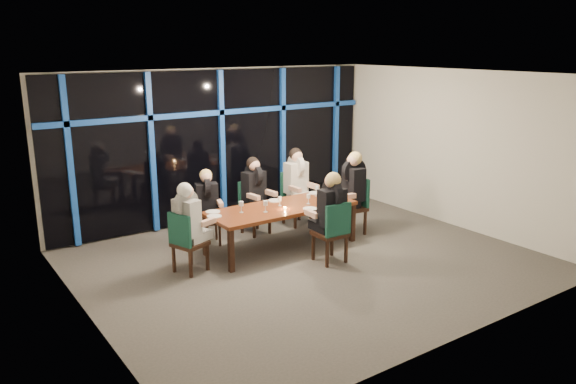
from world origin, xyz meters
name	(u,v)px	position (x,y,z in m)	size (l,w,h in m)	color
room	(310,139)	(0.00, 0.00, 2.02)	(7.04, 7.00, 3.02)	#56524C
window_wall	(221,143)	(0.01, 2.93, 1.55)	(6.86, 0.43, 2.94)	black
dining_table	(281,210)	(0.00, 0.80, 0.68)	(2.60, 1.00, 0.75)	brown
chair_far_left	(207,215)	(-0.93, 1.78, 0.51)	(0.54, 0.54, 0.92)	black
chair_far_mid	(253,204)	(0.03, 1.80, 0.55)	(0.51, 0.51, 0.99)	black
chair_far_right	(294,195)	(1.00, 1.82, 0.58)	(0.49, 0.49, 1.03)	black
chair_end_left	(186,240)	(-1.83, 0.72, 0.55)	(0.58, 0.58, 0.98)	black
chair_end_right	(355,202)	(1.60, 0.70, 0.59)	(0.56, 0.56, 1.06)	black
chair_near_mid	(333,229)	(0.29, -0.26, 0.57)	(0.49, 0.49, 1.03)	black
diner_far_left	(207,196)	(-0.95, 1.70, 0.88)	(0.54, 0.63, 0.90)	black
diner_far_mid	(255,184)	(0.04, 1.72, 0.94)	(0.52, 0.64, 0.96)	black
diner_far_right	(297,175)	(1.00, 1.73, 0.99)	(0.52, 0.64, 1.01)	silver
diner_end_left	(188,214)	(-1.75, 0.74, 0.94)	(0.67, 0.59, 0.95)	black
diner_end_right	(352,181)	(1.51, 0.71, 1.01)	(0.70, 0.57, 1.03)	black
diner_near_mid	(331,204)	(0.29, -0.17, 0.98)	(0.52, 0.65, 1.00)	black
plate_far_left	(213,212)	(-1.12, 1.17, 0.76)	(0.24, 0.24, 0.01)	white
plate_far_mid	(275,200)	(0.11, 1.16, 0.76)	(0.24, 0.24, 0.01)	white
plate_far_right	(315,193)	(1.01, 1.17, 0.76)	(0.24, 0.24, 0.01)	white
plate_end_left	(214,216)	(-1.22, 0.93, 0.76)	(0.24, 0.24, 0.01)	white
plate_end_right	(325,198)	(0.95, 0.80, 0.76)	(0.24, 0.24, 0.01)	white
plate_near_mid	(310,209)	(0.31, 0.39, 0.76)	(0.24, 0.24, 0.01)	white
wine_bottle	(330,193)	(0.97, 0.68, 0.88)	(0.07, 0.07, 0.33)	black
water_pitcher	(322,198)	(0.70, 0.56, 0.85)	(0.12, 0.11, 0.20)	silver
tea_light	(285,208)	(-0.03, 0.64, 0.77)	(0.05, 0.05, 0.03)	#F1A448
wine_glass_a	(265,204)	(-0.40, 0.68, 0.89)	(0.08, 0.08, 0.19)	white
wine_glass_b	(280,199)	(0.01, 0.86, 0.87)	(0.06, 0.06, 0.16)	silver
wine_glass_c	(308,197)	(0.48, 0.67, 0.88)	(0.07, 0.07, 0.17)	silver
wine_glass_d	(241,204)	(-0.74, 0.88, 0.89)	(0.07, 0.07, 0.19)	silver
wine_glass_e	(317,189)	(0.92, 0.99, 0.89)	(0.07, 0.07, 0.19)	white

